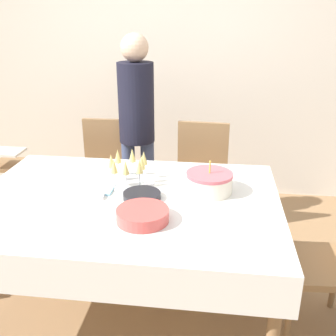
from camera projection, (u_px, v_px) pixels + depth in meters
ground_plane at (130, 309)px, 2.47m from camera, size 12.00×12.00×0.00m
wall_back at (168, 57)px, 3.72m from camera, size 8.00×0.05×2.70m
dining_table at (126, 214)px, 2.22m from camera, size 1.71×1.21×0.78m
dining_chair_far_left at (107, 174)px, 3.18m from camera, size 0.43×0.43×0.95m
dining_chair_far_right at (201, 179)px, 3.09m from camera, size 0.44×0.44×0.95m
birthday_cake at (209, 182)px, 2.24m from camera, size 0.27×0.27×0.19m
champagne_tray at (129, 168)px, 2.35m from camera, size 0.31×0.31×0.18m
plate_stack_main at (143, 215)px, 1.94m from camera, size 0.26×0.26×0.06m
plate_stack_dessert at (142, 196)px, 2.17m from camera, size 0.21×0.21×0.03m
cake_knife at (204, 209)px, 2.06m from camera, size 0.30×0.04×0.00m
fork_pile at (89, 197)px, 2.18m from camera, size 0.18×0.08×0.02m
napkin_pile at (101, 189)px, 2.28m from camera, size 0.15×0.15×0.01m
person_standing at (137, 118)px, 3.09m from camera, size 0.28×0.28×1.61m
high_chair at (11, 173)px, 3.31m from camera, size 0.33×0.35×0.71m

